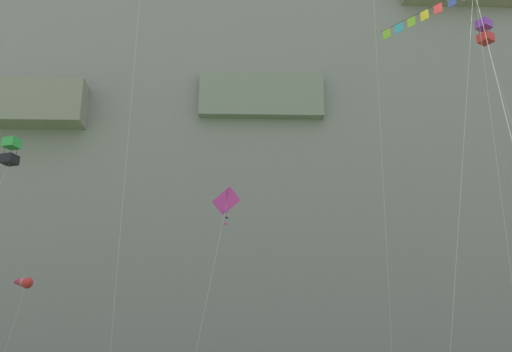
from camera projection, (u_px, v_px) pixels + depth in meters
cliff_face at (257, 101)px, 82.24m from camera, size 180.00×31.85×77.67m
kite_banner_high_left at (426, 29)px, 25.87m from camera, size 3.25×3.80×18.61m
kite_diamond_upper_mid at (225, 209)px, 29.87m from camera, size 2.65×2.04×11.91m
kite_box_front_field at (485, 32)px, 47.81m from camera, size 2.46×5.21×30.55m
kite_box_far_left at (11, 152)px, 39.25m from camera, size 3.48×3.79×17.75m
kite_windsock_mid_right at (24, 283)px, 45.05m from camera, size 3.36×6.95×9.49m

